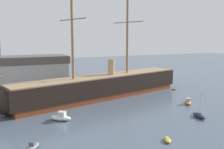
{
  "coord_description": "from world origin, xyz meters",
  "views": [
    {
      "loc": [
        -23.34,
        -14.38,
        17.84
      ],
      "look_at": [
        0.62,
        38.69,
        9.08
      ],
      "focal_mm": 39.78,
      "sensor_mm": 36.0,
      "label": 1
    }
  ],
  "objects_px": {
    "sailboat_mid_right": "(199,115)",
    "dinghy_distant_centre": "(88,91)",
    "motorboat_mid_left": "(33,146)",
    "dinghy_far_right": "(174,89)",
    "motorboat_alongside_bow": "(61,117)",
    "dinghy_near_centre": "(167,140)",
    "motorboat_alongside_stern": "(188,102)",
    "tall_ship": "(102,86)"
  },
  "relations": [
    {
      "from": "motorboat_alongside_stern",
      "to": "dinghy_distant_centre",
      "type": "bearing_deg",
      "value": 127.44
    },
    {
      "from": "motorboat_mid_left",
      "to": "motorboat_alongside_bow",
      "type": "bearing_deg",
      "value": 58.78
    },
    {
      "from": "sailboat_mid_right",
      "to": "motorboat_alongside_stern",
      "type": "height_order",
      "value": "sailboat_mid_right"
    },
    {
      "from": "sailboat_mid_right",
      "to": "dinghy_distant_centre",
      "type": "bearing_deg",
      "value": 111.45
    },
    {
      "from": "tall_ship",
      "to": "dinghy_distant_centre",
      "type": "relative_size",
      "value": 22.55
    },
    {
      "from": "motorboat_mid_left",
      "to": "dinghy_far_right",
      "type": "relative_size",
      "value": 1.69
    },
    {
      "from": "sailboat_mid_right",
      "to": "motorboat_alongside_stern",
      "type": "xyz_separation_m",
      "value": [
        5.62,
        10.03,
        0.11
      ]
    },
    {
      "from": "motorboat_mid_left",
      "to": "dinghy_far_right",
      "type": "height_order",
      "value": "motorboat_mid_left"
    },
    {
      "from": "sailboat_mid_right",
      "to": "tall_ship",
      "type": "bearing_deg",
      "value": 115.96
    },
    {
      "from": "motorboat_mid_left",
      "to": "motorboat_alongside_bow",
      "type": "relative_size",
      "value": 0.64
    },
    {
      "from": "motorboat_alongside_bow",
      "to": "dinghy_distant_centre",
      "type": "distance_m",
      "value": 28.84
    },
    {
      "from": "dinghy_near_centre",
      "to": "dinghy_distant_centre",
      "type": "bearing_deg",
      "value": 89.61
    },
    {
      "from": "motorboat_mid_left",
      "to": "dinghy_far_right",
      "type": "xyz_separation_m",
      "value": [
        49.67,
        27.46,
        -0.23
      ]
    },
    {
      "from": "motorboat_mid_left",
      "to": "motorboat_alongside_stern",
      "type": "xyz_separation_m",
      "value": [
        41.49,
        11.07,
        0.15
      ]
    },
    {
      "from": "dinghy_distant_centre",
      "to": "motorboat_alongside_bow",
      "type": "bearing_deg",
      "value": -120.53
    },
    {
      "from": "dinghy_distant_centre",
      "to": "dinghy_near_centre",
      "type": "bearing_deg",
      "value": -90.39
    },
    {
      "from": "sailboat_mid_right",
      "to": "motorboat_alongside_bow",
      "type": "relative_size",
      "value": 1.15
    },
    {
      "from": "dinghy_distant_centre",
      "to": "sailboat_mid_right",
      "type": "bearing_deg",
      "value": -68.55
    },
    {
      "from": "sailboat_mid_right",
      "to": "dinghy_far_right",
      "type": "bearing_deg",
      "value": 62.42
    },
    {
      "from": "tall_ship",
      "to": "motorboat_alongside_stern",
      "type": "distance_m",
      "value": 24.58
    },
    {
      "from": "motorboat_mid_left",
      "to": "dinghy_near_centre",
      "type": "bearing_deg",
      "value": -16.93
    },
    {
      "from": "motorboat_alongside_bow",
      "to": "dinghy_far_right",
      "type": "xyz_separation_m",
      "value": [
        42.47,
        15.58,
        -0.5
      ]
    },
    {
      "from": "dinghy_near_centre",
      "to": "dinghy_distant_centre",
      "type": "distance_m",
      "value": 43.28
    },
    {
      "from": "dinghy_far_right",
      "to": "dinghy_distant_centre",
      "type": "xyz_separation_m",
      "value": [
        -27.82,
        9.26,
        0.11
      ]
    },
    {
      "from": "tall_ship",
      "to": "dinghy_far_right",
      "type": "relative_size",
      "value": 34.88
    },
    {
      "from": "dinghy_near_centre",
      "to": "dinghy_far_right",
      "type": "height_order",
      "value": "dinghy_near_centre"
    },
    {
      "from": "tall_ship",
      "to": "dinghy_far_right",
      "type": "bearing_deg",
      "value": 0.62
    },
    {
      "from": "dinghy_distant_centre",
      "to": "tall_ship",
      "type": "bearing_deg",
      "value": -82.3
    },
    {
      "from": "motorboat_alongside_bow",
      "to": "dinghy_distant_centre",
      "type": "height_order",
      "value": "motorboat_alongside_bow"
    },
    {
      "from": "tall_ship",
      "to": "dinghy_far_right",
      "type": "distance_m",
      "value": 26.73
    },
    {
      "from": "dinghy_far_right",
      "to": "dinghy_distant_centre",
      "type": "height_order",
      "value": "dinghy_distant_centre"
    },
    {
      "from": "tall_ship",
      "to": "sailboat_mid_right",
      "type": "distance_m",
      "value": 29.22
    },
    {
      "from": "motorboat_alongside_stern",
      "to": "dinghy_far_right",
      "type": "distance_m",
      "value": 18.32
    },
    {
      "from": "motorboat_alongside_bow",
      "to": "dinghy_far_right",
      "type": "bearing_deg",
      "value": 20.15
    },
    {
      "from": "motorboat_alongside_bow",
      "to": "motorboat_mid_left",
      "type": "bearing_deg",
      "value": -121.22
    },
    {
      "from": "motorboat_mid_left",
      "to": "dinghy_distant_centre",
      "type": "bearing_deg",
      "value": 59.25
    },
    {
      "from": "tall_ship",
      "to": "dinghy_near_centre",
      "type": "relative_size",
      "value": 23.19
    },
    {
      "from": "tall_ship",
      "to": "motorboat_alongside_bow",
      "type": "height_order",
      "value": "tall_ship"
    },
    {
      "from": "dinghy_near_centre",
      "to": "sailboat_mid_right",
      "type": "relative_size",
      "value": 0.49
    },
    {
      "from": "motorboat_mid_left",
      "to": "motorboat_alongside_stern",
      "type": "relative_size",
      "value": 0.76
    },
    {
      "from": "sailboat_mid_right",
      "to": "motorboat_alongside_bow",
      "type": "bearing_deg",
      "value": 159.28
    },
    {
      "from": "tall_ship",
      "to": "sailboat_mid_right",
      "type": "xyz_separation_m",
      "value": [
        12.73,
        -26.14,
        -2.98
      ]
    }
  ]
}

